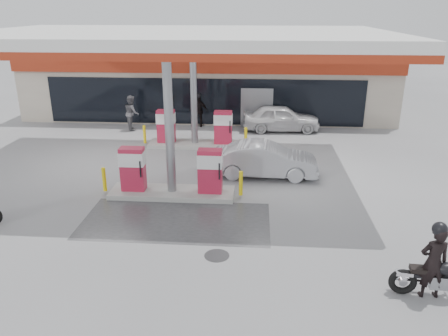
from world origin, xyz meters
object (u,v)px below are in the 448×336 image
Objects in this scene: parked_car_left at (83,105)px; main_motorcycle at (439,278)px; biker_main at (433,262)px; attendant at (132,113)px; pump_island_far at (195,132)px; parked_car_right at (283,118)px; pump_island_near at (172,177)px; hatchback_silver at (265,160)px; sedan_white at (281,118)px; biker_walking at (198,111)px.

main_motorcycle is at bearing -143.93° from parked_car_left.
attendant is at bearing -56.99° from biker_main.
parked_car_right is (4.50, 4.00, -0.19)m from pump_island_far.
pump_island_near is at bearing -90.00° from pump_island_far.
hatchback_silver reaches higher than parked_car_left.
sedan_white reaches higher than parked_car_right.
attendant is at bearing 114.67° from parked_car_right.
biker_walking is (-4.82, -0.20, 0.38)m from parked_car_right.
attendant is (-3.89, 8.80, 0.25)m from pump_island_near.
parked_car_left is (-15.11, 17.39, -0.27)m from biker_main.
pump_island_near is 4.05m from hatchback_silver.
pump_island_near is at bearing 179.84° from attendant.
attendant is (-3.89, 2.80, 0.25)m from pump_island_far.
parked_car_right is 4.84m from biker_walking.
pump_island_near is 2.34× the size of main_motorcycle.
biker_main reaches higher than hatchback_silver.
pump_island_near is 9.62m from attendant.
parked_car_left is (-7.94, 6.00, -0.06)m from pump_island_far.
sedan_white is (-3.01, 14.60, 0.22)m from main_motorcycle.
main_motorcycle is 1.22× the size of biker_walking.
biker_walking is at bearing 94.84° from pump_island_far.
hatchback_silver is (-3.97, 7.60, 0.19)m from main_motorcycle.
biker_main is 0.44× the size of sedan_white.
pump_island_near reaches higher than parked_car_left.
parked_car_left is at bearing 156.07° from biker_walking.
pump_island_far is 1.15× the size of parked_car_left.
parked_car_right is (8.39, 1.20, -0.44)m from attendant.
attendant reaches higher than hatchback_silver.
parked_car_left is at bearing 123.50° from pump_island_near.
pump_island_far is at bearing 148.16° from parked_car_right.
main_motorcycle is 8.58m from hatchback_silver.
main_motorcycle is at bearing -150.61° from hatchback_silver.
biker_main is (-0.20, 0.01, 0.42)m from main_motorcycle.
pump_island_far is 9.95m from parked_car_left.
hatchback_silver is at bearing -156.18° from attendant.
main_motorcycle is 1.20× the size of biker_main.
attendant reaches higher than biker_walking.
attendant is at bearing 144.25° from pump_island_far.
biker_main is 15.62m from parked_car_right.
hatchback_silver is (7.29, -6.60, -0.27)m from attendant.
pump_island_near is 10.97m from parked_car_right.
biker_walking is at bearing 120.73° from main_motorcycle.
parked_car_right is at bearing 104.44° from main_motorcycle.
hatchback_silver is (-3.77, 7.59, -0.23)m from biker_main.
pump_island_far is 5.40m from sedan_white.
pump_island_near is 2.85× the size of biker_walking.
biker_main is (7.17, -5.39, 0.21)m from pump_island_near.
sedan_white is 7.07m from hatchback_silver.
biker_main is 0.96× the size of attendant.
biker_main is (7.17, -11.39, 0.21)m from pump_island_far.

